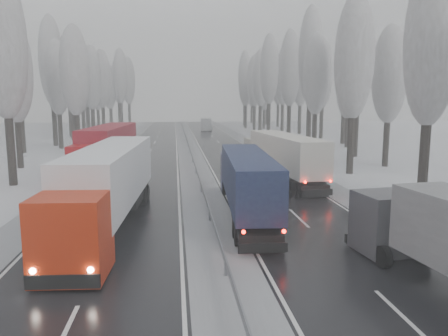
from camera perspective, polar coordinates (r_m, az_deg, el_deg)
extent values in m
plane|color=silver|center=(14.16, 2.24, -20.19)|extent=(260.00, 260.00, 0.00)
cube|color=black|center=(43.38, 3.15, -0.27)|extent=(7.50, 200.00, 0.03)
cube|color=black|center=(42.92, -10.81, -0.52)|extent=(7.50, 200.00, 0.03)
cube|color=#A0A3A8|center=(42.83, -3.79, -0.39)|extent=(3.00, 200.00, 0.04)
cube|color=#A0A3A8|center=(44.46, 9.46, -0.15)|extent=(2.40, 200.00, 0.04)
cube|color=#A0A3A8|center=(43.58, -17.31, -0.61)|extent=(2.40, 200.00, 0.04)
cube|color=slate|center=(42.74, -3.80, 0.38)|extent=(0.06, 200.00, 0.32)
cube|color=slate|center=(40.81, -3.66, -0.45)|extent=(0.12, 0.12, 0.60)
cube|color=slate|center=(72.56, -4.90, 3.60)|extent=(0.12, 0.12, 0.60)
cylinder|color=black|center=(32.89, 24.64, 0.92)|extent=(0.68, 0.68, 5.60)
ellipsoid|color=gray|center=(32.88, 25.56, 14.87)|extent=(3.60, 3.60, 11.45)
cylinder|color=black|center=(42.75, 16.21, 3.03)|extent=(0.68, 0.68, 5.62)
ellipsoid|color=gray|center=(42.74, 16.68, 13.80)|extent=(3.60, 3.60, 11.48)
cylinder|color=black|center=(48.70, 20.40, 3.09)|extent=(0.64, 0.64, 4.94)
ellipsoid|color=gray|center=(48.58, 20.85, 11.40)|extent=(3.60, 3.60, 10.09)
cylinder|color=black|center=(51.54, 16.23, 3.80)|extent=(0.66, 0.66, 5.32)
ellipsoid|color=gray|center=(51.48, 16.60, 12.26)|extent=(3.60, 3.60, 10.88)
cylinder|color=black|center=(56.04, 16.80, 4.66)|extent=(0.72, 0.72, 6.31)
ellipsoid|color=gray|center=(56.17, 17.22, 13.87)|extent=(3.60, 3.60, 12.90)
cylinder|color=black|center=(60.99, 11.71, 4.72)|extent=(0.67, 0.67, 5.38)
ellipsoid|color=gray|center=(60.95, 11.94, 11.93)|extent=(3.60, 3.60, 10.98)
cylinder|color=black|center=(66.93, 15.78, 4.58)|extent=(0.62, 0.62, 4.59)
ellipsoid|color=gray|center=(66.80, 16.02, 10.20)|extent=(3.60, 3.60, 9.39)
cylinder|color=black|center=(66.37, 11.00, 5.73)|extent=(0.76, 0.76, 6.95)
ellipsoid|color=gray|center=(66.60, 11.26, 14.29)|extent=(3.60, 3.60, 14.19)
cylinder|color=black|center=(72.45, 15.31, 5.69)|extent=(0.74, 0.74, 6.59)
ellipsoid|color=gray|center=(72.60, 15.61, 13.13)|extent=(3.60, 3.60, 13.46)
cylinder|color=black|center=(76.13, 8.45, 5.96)|extent=(0.72, 0.72, 6.37)
ellipsoid|color=gray|center=(76.23, 8.61, 12.80)|extent=(3.60, 3.60, 13.01)
cylinder|color=black|center=(82.04, 12.59, 5.90)|extent=(0.70, 0.70, 5.97)
ellipsoid|color=gray|center=(82.08, 12.79, 11.86)|extent=(3.60, 3.60, 12.20)
cylinder|color=black|center=(86.21, 5.84, 6.43)|extent=(0.74, 0.74, 6.65)
ellipsoid|color=gray|center=(86.35, 5.94, 12.74)|extent=(3.60, 3.60, 13.59)
cylinder|color=black|center=(91.91, 9.83, 6.33)|extent=(0.71, 0.71, 6.14)
ellipsoid|color=gray|center=(91.97, 9.98, 11.79)|extent=(3.60, 3.60, 12.54)
cylinder|color=black|center=(95.81, 4.73, 6.50)|extent=(0.71, 0.71, 6.05)
ellipsoid|color=gray|center=(95.85, 4.80, 11.67)|extent=(3.60, 3.60, 12.37)
cylinder|color=black|center=(100.99, 7.61, 6.64)|extent=(0.72, 0.72, 6.30)
ellipsoid|color=gray|center=(101.06, 7.71, 11.74)|extent=(3.60, 3.60, 12.87)
cylinder|color=black|center=(103.20, 3.96, 6.62)|extent=(0.70, 0.70, 5.88)
ellipsoid|color=gray|center=(103.22, 4.01, 11.28)|extent=(3.60, 3.60, 12.00)
cylinder|color=black|center=(107.74, 5.23, 6.43)|extent=(0.64, 0.64, 4.86)
ellipsoid|color=gray|center=(107.68, 5.28, 10.12)|extent=(3.60, 3.60, 9.92)
cylinder|color=black|center=(110.04, 2.83, 6.80)|extent=(0.70, 0.70, 5.98)
ellipsoid|color=gray|center=(110.07, 2.86, 11.24)|extent=(3.60, 3.60, 12.21)
cylinder|color=black|center=(115.77, 7.05, 6.89)|extent=(0.71, 0.71, 6.19)
ellipsoid|color=gray|center=(115.82, 7.13, 11.27)|extent=(3.60, 3.60, 12.64)
cylinder|color=black|center=(119.95, 2.69, 7.17)|extent=(0.75, 0.75, 6.86)
ellipsoid|color=gray|center=(120.07, 2.73, 11.85)|extent=(3.60, 3.60, 14.01)
cylinder|color=black|center=(125.18, 5.58, 6.91)|extent=(0.68, 0.68, 5.55)
ellipsoid|color=gray|center=(125.17, 5.63, 10.54)|extent=(3.60, 3.60, 11.33)
cylinder|color=black|center=(130.66, 2.69, 7.14)|extent=(0.71, 0.71, 6.09)
ellipsoid|color=gray|center=(130.69, 2.72, 10.96)|extent=(3.60, 3.60, 12.45)
cylinder|color=black|center=(135.07, 3.61, 7.06)|extent=(0.67, 0.67, 5.49)
ellipsoid|color=gray|center=(135.06, 3.65, 10.38)|extent=(3.60, 3.60, 11.21)
cylinder|color=black|center=(39.30, -26.06, 2.16)|extent=(0.69, 0.69, 5.83)
ellipsoid|color=gray|center=(39.35, -26.91, 14.30)|extent=(3.60, 3.60, 11.92)
cylinder|color=black|center=(49.26, -25.19, 2.92)|extent=(0.65, 0.65, 5.03)
ellipsoid|color=gray|center=(49.15, -25.75, 11.28)|extent=(3.60, 3.60, 10.28)
cylinder|color=black|center=(57.39, -18.56, 4.23)|extent=(0.67, 0.67, 5.44)
ellipsoid|color=gray|center=(57.36, -18.95, 11.98)|extent=(3.60, 3.60, 11.11)
cylinder|color=black|center=(63.32, -24.84, 4.39)|extent=(0.69, 0.69, 5.72)
ellipsoid|color=gray|center=(63.33, -25.33, 11.77)|extent=(3.60, 3.60, 11.69)
cylinder|color=black|center=(67.11, -20.58, 4.63)|extent=(0.66, 0.66, 5.23)
ellipsoid|color=gray|center=(67.06, -20.93, 11.00)|extent=(3.60, 3.60, 10.68)
cylinder|color=black|center=(71.39, -21.24, 5.37)|extent=(0.74, 0.74, 6.60)
ellipsoid|color=gray|center=(71.54, -21.67, 12.93)|extent=(3.60, 3.60, 13.49)
cylinder|color=black|center=(76.45, -18.76, 5.15)|extent=(0.65, 0.65, 5.16)
ellipsoid|color=gray|center=(76.40, -19.04, 10.67)|extent=(3.60, 3.60, 10.54)
cylinder|color=black|center=(80.64, -19.14, 5.52)|extent=(0.69, 0.69, 5.79)
ellipsoid|color=gray|center=(80.65, -19.44, 11.40)|extent=(3.60, 3.60, 11.84)
cylinder|color=black|center=(82.76, -16.71, 5.66)|extent=(0.68, 0.68, 5.64)
ellipsoid|color=gray|center=(82.76, -16.96, 11.23)|extent=(3.60, 3.60, 11.53)
cylinder|color=black|center=(87.62, -19.39, 5.98)|extent=(0.73, 0.73, 6.56)
ellipsoid|color=gray|center=(87.74, -19.71, 12.10)|extent=(3.60, 3.60, 13.40)
cylinder|color=black|center=(92.64, -15.46, 6.05)|extent=(0.69, 0.69, 5.79)
ellipsoid|color=gray|center=(92.66, -15.67, 11.17)|extent=(3.60, 3.60, 11.84)
cylinder|color=black|center=(97.40, -17.88, 6.32)|extent=(0.74, 0.74, 6.65)
ellipsoid|color=gray|center=(97.52, -18.15, 11.90)|extent=(3.60, 3.60, 13.58)
cylinder|color=black|center=(102.29, -16.09, 6.07)|extent=(0.65, 0.65, 5.12)
ellipsoid|color=gray|center=(102.24, -16.26, 10.17)|extent=(3.60, 3.60, 10.46)
cylinder|color=black|center=(106.72, -17.27, 6.31)|extent=(0.69, 0.69, 5.84)
ellipsoid|color=gray|center=(106.74, -17.48, 10.78)|extent=(3.60, 3.60, 11.92)
cylinder|color=black|center=(112.39, -13.24, 6.79)|extent=(0.74, 0.74, 6.67)
ellipsoid|color=gray|center=(112.50, -13.41, 11.65)|extent=(3.60, 3.60, 13.63)
cylinder|color=black|center=(117.75, -17.45, 6.62)|extent=(0.72, 0.72, 6.31)
ellipsoid|color=gray|center=(117.81, -17.65, 10.99)|extent=(3.60, 3.60, 12.88)
cylinder|color=black|center=(121.62, -12.23, 6.87)|extent=(0.72, 0.72, 6.29)
ellipsoid|color=gray|center=(121.68, -12.37, 11.10)|extent=(3.60, 3.60, 12.84)
cylinder|color=black|center=(126.29, -14.59, 6.53)|extent=(0.64, 0.64, 4.86)
ellipsoid|color=gray|center=(126.23, -14.72, 9.67)|extent=(3.60, 3.60, 9.92)
cylinder|color=black|center=(128.55, -13.51, 7.00)|extent=(0.74, 0.74, 6.63)
ellipsoid|color=gray|center=(128.64, -13.67, 11.22)|extent=(3.60, 3.60, 13.54)
cylinder|color=black|center=(132.89, -14.49, 6.83)|extent=(0.69, 0.69, 5.79)
ellipsoid|color=gray|center=(132.90, -14.63, 10.40)|extent=(3.60, 3.60, 11.82)
cube|color=#434347|center=(20.32, 21.32, -7.19)|extent=(2.52, 2.59, 2.67)
cube|color=black|center=(21.05, 19.67, -4.80)|extent=(2.04, 0.36, 0.89)
cube|color=black|center=(21.57, 19.30, -9.12)|extent=(2.22, 0.43, 0.45)
cylinder|color=black|center=(19.55, 20.10, -10.85)|extent=(0.43, 0.96, 0.93)
cylinder|color=black|center=(20.62, 24.47, -10.08)|extent=(0.43, 0.96, 0.93)
sphere|color=white|center=(21.04, 17.36, -8.46)|extent=(0.20, 0.20, 0.20)
sphere|color=white|center=(21.95, 21.17, -7.94)|extent=(0.20, 0.20, 0.20)
cube|color=#1A1C41|center=(32.56, 1.71, -0.61)|extent=(2.45, 2.53, 2.77)
cube|color=black|center=(33.60, 1.55, 0.80)|extent=(2.13, 0.22, 0.92)
cube|color=black|center=(33.98, 1.53, -2.12)|extent=(2.32, 0.27, 0.46)
cube|color=#141639|center=(25.32, 3.08, -1.12)|extent=(3.05, 12.14, 2.59)
cube|color=black|center=(19.97, 4.92, -9.77)|extent=(2.13, 0.23, 0.42)
cube|color=black|center=(22.49, 3.96, -7.12)|extent=(2.33, 5.20, 0.42)
cube|color=black|center=(20.50, 4.71, -9.81)|extent=(2.13, 0.18, 0.55)
cylinder|color=black|center=(31.96, 0.07, -2.70)|extent=(0.38, 0.98, 0.96)
cylinder|color=black|center=(32.12, 3.54, -2.65)|extent=(0.38, 0.98, 0.96)
cylinder|color=black|center=(22.10, 1.55, -7.96)|extent=(0.38, 0.98, 0.96)
cylinder|color=black|center=(22.34, 6.56, -7.84)|extent=(0.38, 0.98, 0.96)
cylinder|color=black|center=(20.96, 1.81, -8.91)|extent=(0.38, 0.98, 0.96)
cylinder|color=black|center=(21.21, 7.11, -8.76)|extent=(0.38, 0.98, 0.96)
sphere|color=#FF0C05|center=(19.58, 2.40, -7.85)|extent=(0.18, 0.18, 0.18)
sphere|color=#FF0C05|center=(19.82, 7.51, -7.71)|extent=(0.18, 0.18, 0.18)
sphere|color=white|center=(33.88, 0.04, -1.51)|extent=(0.20, 0.20, 0.20)
sphere|color=white|center=(34.02, 3.00, -1.48)|extent=(0.20, 0.20, 0.20)
cube|color=#B0AD9C|center=(43.99, 4.60, 1.95)|extent=(2.69, 2.77, 2.94)
cube|color=black|center=(45.08, 4.17, 3.00)|extent=(2.25, 0.32, 0.98)
cube|color=black|center=(45.40, 4.11, 0.67)|extent=(2.45, 0.38, 0.49)
cube|color=beige|center=(36.65, 8.02, 2.13)|extent=(3.72, 12.93, 2.75)
cube|color=black|center=(31.10, 11.97, -3.10)|extent=(2.26, 0.33, 0.44)
cube|color=black|center=(33.67, 9.99, -1.80)|extent=(2.67, 5.58, 0.44)
cube|color=black|center=(31.62, 11.56, -3.26)|extent=(2.25, 0.28, 0.59)
cylinder|color=black|center=(43.10, 3.56, 0.33)|extent=(0.44, 1.05, 1.02)
cylinder|color=black|center=(43.69, 6.17, 0.41)|extent=(0.44, 1.05, 1.02)
cylinder|color=black|center=(32.99, 8.57, -2.38)|extent=(0.44, 1.05, 1.02)
cylinder|color=black|center=(33.75, 11.85, -2.22)|extent=(0.44, 1.05, 1.02)
cylinder|color=black|center=(31.82, 9.38, -2.81)|extent=(0.44, 1.05, 1.02)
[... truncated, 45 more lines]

